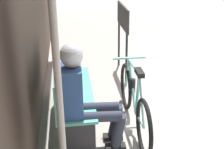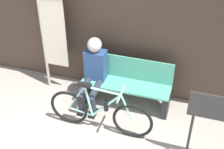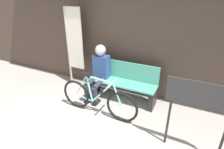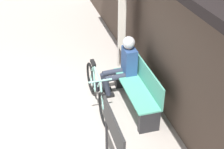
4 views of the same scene
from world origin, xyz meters
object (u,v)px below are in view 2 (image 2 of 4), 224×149
park_bench_near (126,85)px  bicycle (100,112)px  person_seated (93,69)px  banner_pole (51,31)px

park_bench_near → bicycle: size_ratio=0.91×
park_bench_near → person_seated: bearing=-167.2°
park_bench_near → banner_pole: size_ratio=0.77×
park_bench_near → person_seated: (-0.53, -0.12, 0.30)m
banner_pole → bicycle: bearing=-35.6°
park_bench_near → banner_pole: 1.53m
bicycle → banner_pole: (-1.13, 0.81, 0.79)m
bicycle → person_seated: person_seated is taller
park_bench_near → person_seated: size_ratio=1.24×
park_bench_near → bicycle: same height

